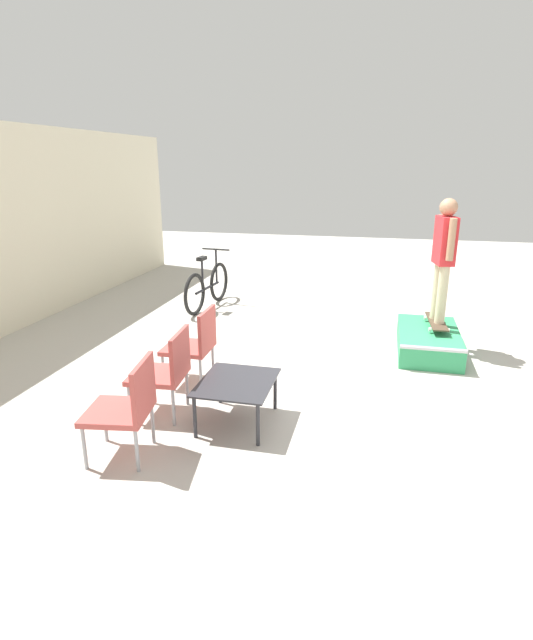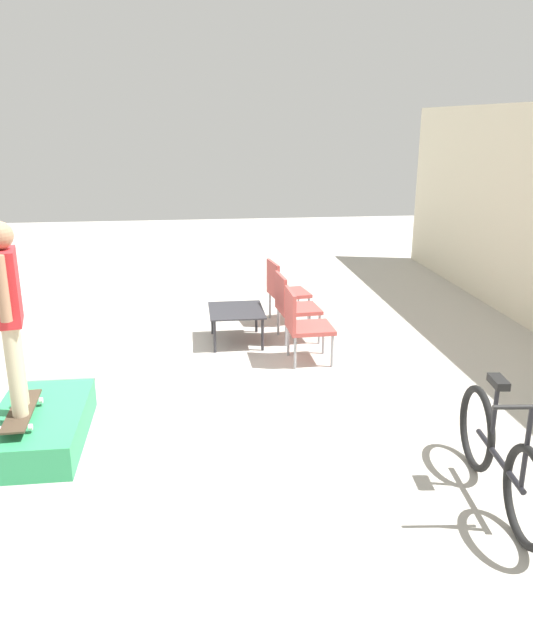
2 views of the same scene
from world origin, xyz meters
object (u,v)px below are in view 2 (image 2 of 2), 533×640
(skate_ramp_box, at_px, (41,426))
(patio_chair_left, at_px, (283,288))
(coffee_table, at_px, (236,313))
(bicycle, at_px, (500,457))
(skateboard_on_ramp, at_px, (22,411))
(person_skater, at_px, (8,304))
(patio_chair_center, at_px, (292,304))
(patio_chair_right, at_px, (303,322))

(skate_ramp_box, bearing_deg, patio_chair_left, 140.21)
(coffee_table, xyz_separation_m, patio_chair_left, (-0.78, 0.73, 0.11))
(skate_ramp_box, height_order, bicycle, bicycle)
(skateboard_on_ramp, bearing_deg, person_skater, -92.91)
(patio_chair_center, distance_m, patio_chair_right, 0.78)
(patio_chair_left, xyz_separation_m, bicycle, (4.59, 0.94, -0.12))
(skate_ramp_box, relative_size, bicycle, 0.86)
(skateboard_on_ramp, height_order, patio_chair_left, patio_chair_left)
(skate_ramp_box, xyz_separation_m, bicycle, (1.38, 3.61, 0.23))
(person_skater, bearing_deg, skateboard_on_ramp, 78.94)
(coffee_table, xyz_separation_m, patio_chair_right, (0.79, 0.73, 0.11))
(coffee_table, height_order, patio_chair_center, patio_chair_center)
(skateboard_on_ramp, xyz_separation_m, coffee_table, (-2.60, 2.05, 0.01))
(person_skater, distance_m, patio_chair_left, 4.45)
(skate_ramp_box, distance_m, bicycle, 3.87)
(skate_ramp_box, relative_size, coffee_table, 1.77)
(patio_chair_left, bearing_deg, person_skater, 131.67)
(person_skater, xyz_separation_m, patio_chair_center, (-2.59, 2.77, -0.84))
(skateboard_on_ramp, height_order, patio_chair_right, patio_chair_right)
(skateboard_on_ramp, distance_m, coffee_table, 3.31)
(coffee_table, relative_size, bicycle, 0.49)
(skateboard_on_ramp, bearing_deg, bicycle, 68.92)
(skate_ramp_box, bearing_deg, patio_chair_right, 121.59)
(skate_ramp_box, xyz_separation_m, patio_chair_right, (-1.64, 2.67, 0.35))
(coffee_table, height_order, patio_chair_right, patio_chair_right)
(patio_chair_left, height_order, patio_chair_right, same)
(skateboard_on_ramp, bearing_deg, patio_chair_right, 120.17)
(skate_ramp_box, bearing_deg, person_skater, -31.44)
(patio_chair_right, relative_size, bicycle, 0.52)
(skate_ramp_box, xyz_separation_m, patio_chair_left, (-3.21, 2.67, 0.35))
(coffee_table, distance_m, patio_chair_right, 1.08)
(patio_chair_left, xyz_separation_m, patio_chair_center, (0.78, -0.00, 0.00))
(skateboard_on_ramp, relative_size, patio_chair_left, 0.96)
(patio_chair_center, bearing_deg, skateboard_on_ramp, 128.16)
(skateboard_on_ramp, bearing_deg, patio_chair_left, 137.66)
(coffee_table, bearing_deg, person_skater, -38.24)
(skate_ramp_box, distance_m, patio_chair_center, 3.63)
(person_skater, bearing_deg, patio_chair_right, 112.01)
(skateboard_on_ramp, distance_m, person_skater, 0.96)
(coffee_table, relative_size, patio_chair_center, 0.93)
(patio_chair_left, bearing_deg, skate_ramp_box, 131.32)
(person_skater, xyz_separation_m, coffee_table, (-2.60, 2.05, -0.95))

